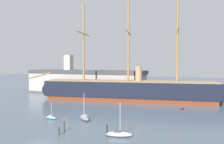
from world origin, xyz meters
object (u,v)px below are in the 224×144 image
(motorboat_far_right, at_px, (219,101))
(mooring_piling_nearest, at_px, (64,126))
(sailboat_foreground_left, at_px, (51,117))
(motorboat_distant_centre, at_px, (147,93))
(mooring_piling_left_pair, at_px, (59,131))
(sailboat_near_centre, at_px, (84,118))
(tall_ship, at_px, (128,90))
(sailboat_foreground_right, at_px, (119,134))
(seagull_in_flight, at_px, (73,38))
(dockside_warehouse_left, at_px, (85,82))
(dinghy_alongside_stern, at_px, (182,108))
(mooring_piling_right_pair, at_px, (107,131))

(motorboat_far_right, distance_m, mooring_piling_nearest, 56.27)
(sailboat_foreground_left, xyz_separation_m, motorboat_distant_centre, (12.62, 51.35, 0.14))
(motorboat_distant_centre, relative_size, mooring_piling_left_pair, 2.59)
(sailboat_near_centre, xyz_separation_m, mooring_piling_left_pair, (0.78, -11.50, 0.17))
(sailboat_foreground_left, xyz_separation_m, mooring_piling_left_pair, (8.78, -9.43, 0.35))
(tall_ship, xyz_separation_m, sailboat_foreground_right, (9.72, -37.98, -3.32))
(sailboat_foreground_right, bearing_deg, mooring_piling_left_pair, -164.78)
(sailboat_foreground_right, relative_size, seagull_in_flight, 5.86)
(tall_ship, relative_size, sailboat_foreground_right, 11.62)
(motorboat_far_right, bearing_deg, dockside_warehouse_left, 175.16)
(mooring_piling_left_pair, bearing_deg, sailboat_foreground_left, 132.94)
(sailboat_foreground_left, height_order, motorboat_distant_centre, sailboat_foreground_left)
(sailboat_near_centre, relative_size, motorboat_distant_centre, 1.75)
(dinghy_alongside_stern, height_order, mooring_piling_nearest, mooring_piling_nearest)
(mooring_piling_nearest, bearing_deg, sailboat_foreground_left, 139.40)
(motorboat_far_right, distance_m, mooring_piling_right_pair, 51.55)
(dinghy_alongside_stern, relative_size, motorboat_far_right, 0.63)
(sailboat_near_centre, bearing_deg, sailboat_foreground_right, -36.18)
(sailboat_near_centre, relative_size, seagull_in_flight, 5.96)
(mooring_piling_right_pair, bearing_deg, sailboat_foreground_right, 17.27)
(dinghy_alongside_stern, relative_size, seagull_in_flight, 2.40)
(motorboat_far_right, relative_size, mooring_piling_nearest, 2.05)
(mooring_piling_right_pair, height_order, dockside_warehouse_left, dockside_warehouse_left)
(motorboat_far_right, xyz_separation_m, mooring_piling_left_pair, (-31.31, -48.71, 0.12))
(sailboat_foreground_left, height_order, seagull_in_flight, seagull_in_flight)
(motorboat_far_right, bearing_deg, sailboat_foreground_left, -135.59)
(sailboat_foreground_left, bearing_deg, mooring_piling_right_pair, -21.99)
(dinghy_alongside_stern, xyz_separation_m, mooring_piling_right_pair, (-11.31, -30.94, 0.82))
(dinghy_alongside_stern, bearing_deg, mooring_piling_right_pair, -110.08)
(dinghy_alongside_stern, bearing_deg, sailboat_foreground_right, -106.97)
(sailboat_near_centre, bearing_deg, mooring_piling_right_pair, -43.69)
(dockside_warehouse_left, bearing_deg, mooring_piling_right_pair, -58.24)
(sailboat_foreground_right, distance_m, sailboat_near_centre, 14.46)
(mooring_piling_nearest, bearing_deg, dinghy_alongside_stern, 56.79)
(sailboat_foreground_right, bearing_deg, seagull_in_flight, 154.22)
(motorboat_distant_centre, bearing_deg, seagull_in_flight, -97.23)
(motorboat_distant_centre, height_order, dockside_warehouse_left, dockside_warehouse_left)
(sailboat_near_centre, xyz_separation_m, mooring_piling_nearest, (0.54, -9.38, 0.46))
(tall_ship, distance_m, mooring_piling_left_pair, 41.08)
(motorboat_far_right, bearing_deg, dinghy_alongside_stern, -125.88)
(sailboat_foreground_right, height_order, mooring_piling_left_pair, sailboat_foreground_right)
(sailboat_foreground_right, bearing_deg, mooring_piling_right_pair, -162.73)
(sailboat_foreground_left, relative_size, seagull_in_flight, 4.00)
(sailboat_foreground_right, xyz_separation_m, dinghy_alongside_stern, (9.25, 30.30, -0.24))
(seagull_in_flight, bearing_deg, dinghy_alongside_stern, 46.17)
(sailboat_near_centre, bearing_deg, mooring_piling_nearest, -86.73)
(mooring_piling_left_pair, bearing_deg, motorboat_distant_centre, 86.39)
(sailboat_near_centre, xyz_separation_m, motorboat_far_right, (32.09, 37.21, 0.05))
(dockside_warehouse_left, bearing_deg, mooring_piling_nearest, -66.28)
(dockside_warehouse_left, xyz_separation_m, seagull_in_flight, (20.06, -43.78, 14.12))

